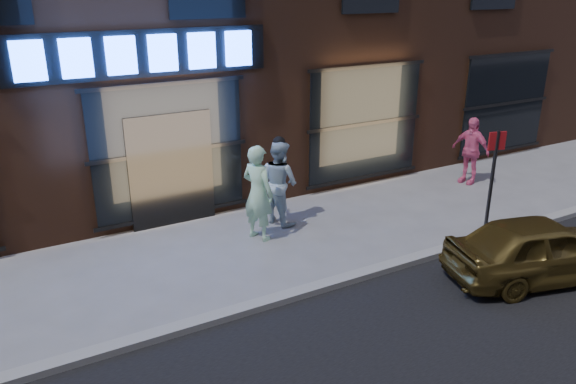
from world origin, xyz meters
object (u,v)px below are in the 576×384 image
object	(u,v)px
man_cap	(279,182)
gold_sedan	(542,249)
passerby	(470,150)
sign_post	(492,175)
man_bowtie	(258,193)

from	to	relation	value
man_cap	gold_sedan	world-z (taller)	man_cap
man_cap	passerby	xyz separation A→B (m)	(5.46, -0.14, -0.05)
passerby	gold_sedan	distance (m)	5.03
man_cap	passerby	distance (m)	5.46
gold_sedan	sign_post	bearing A→B (deg)	-0.46
man_bowtie	man_cap	bearing A→B (deg)	-79.65
sign_post	gold_sedan	bearing A→B (deg)	-89.35
gold_sedan	man_bowtie	bearing A→B (deg)	57.34
man_bowtie	gold_sedan	bearing A→B (deg)	-161.49
passerby	gold_sedan	size ratio (longest dim) A/B	0.51
man_bowtie	passerby	world-z (taller)	man_bowtie
passerby	gold_sedan	xyz separation A→B (m)	(-2.68, -4.25, -0.29)
gold_sedan	passerby	bearing A→B (deg)	-17.23
man_bowtie	sign_post	xyz separation A→B (m)	(3.98, -2.26, 0.38)
man_bowtie	man_cap	distance (m)	0.92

